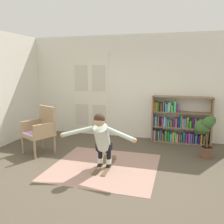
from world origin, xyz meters
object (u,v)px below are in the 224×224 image
at_px(skis_pair, 105,165).
at_px(person_skier, 102,137).
at_px(bookshelf, 179,124).
at_px(potted_plant, 205,130).
at_px(wicker_chair, 41,129).

bearing_deg(skis_pair, person_skier, -88.44).
xyz_separation_m(bookshelf, skis_pair, (-1.43, -2.07, -0.50)).
height_order(bookshelf, potted_plant, bookshelf).
xyz_separation_m(bookshelf, person_skier, (-1.42, -2.28, 0.17)).
distance_m(wicker_chair, person_skier, 1.80).
relative_size(potted_plant, person_skier, 0.67).
bearing_deg(potted_plant, bookshelf, 119.80).
bearing_deg(bookshelf, wicker_chair, -151.38).
height_order(bookshelf, person_skier, bookshelf).
xyz_separation_m(potted_plant, skis_pair, (-2.00, -1.07, -0.62)).
bearing_deg(person_skier, wicker_chair, 161.44).
relative_size(wicker_chair, potted_plant, 1.13).
distance_m(potted_plant, skis_pair, 2.35).
distance_m(bookshelf, wicker_chair, 3.56).
bearing_deg(skis_pair, bookshelf, 55.41).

